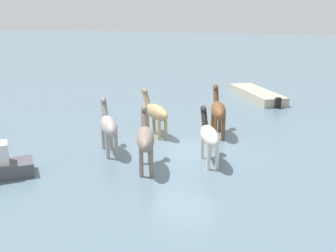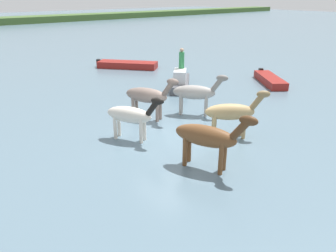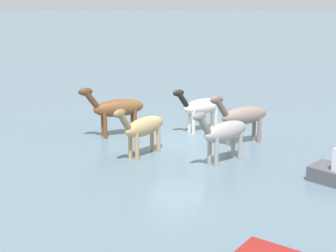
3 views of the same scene
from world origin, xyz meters
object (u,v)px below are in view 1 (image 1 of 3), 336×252
(horse_mid_herd, at_px, (145,138))
(horse_chestnut_trailing, at_px, (108,125))
(boat_dinghy_port, at_px, (257,95))
(horse_gray_outer, at_px, (209,136))
(horse_rear_stallion, at_px, (155,112))
(horse_dun_straggler, at_px, (218,110))

(horse_mid_herd, distance_m, horse_chestnut_trailing, 2.24)
(boat_dinghy_port, bearing_deg, horse_gray_outer, 147.23)
(horse_mid_herd, bearing_deg, horse_chestnut_trailing, 37.32)
(horse_chestnut_trailing, bearing_deg, horse_gray_outer, -123.52)
(horse_mid_herd, distance_m, horse_rear_stallion, 3.91)
(horse_dun_straggler, bearing_deg, horse_rear_stallion, 91.56)
(horse_gray_outer, height_order, horse_rear_stallion, horse_rear_stallion)
(horse_rear_stallion, bearing_deg, boat_dinghy_port, -65.77)
(horse_mid_herd, height_order, horse_rear_stallion, horse_mid_herd)
(horse_gray_outer, height_order, boat_dinghy_port, horse_gray_outer)
(horse_gray_outer, relative_size, boat_dinghy_port, 0.42)
(horse_mid_herd, xyz_separation_m, horse_rear_stallion, (1.30, -3.69, -0.04))
(horse_mid_herd, relative_size, boat_dinghy_port, 0.46)
(horse_chestnut_trailing, bearing_deg, horse_rear_stallion, -54.61)
(horse_dun_straggler, bearing_deg, horse_mid_herd, 143.77)
(horse_chestnut_trailing, distance_m, horse_gray_outer, 3.89)
(horse_mid_herd, bearing_deg, horse_gray_outer, -80.34)
(horse_dun_straggler, distance_m, boat_dinghy_port, 8.65)
(horse_chestnut_trailing, height_order, horse_gray_outer, horse_chestnut_trailing)
(horse_rear_stallion, height_order, boat_dinghy_port, horse_rear_stallion)
(horse_mid_herd, distance_m, horse_dun_straggler, 4.94)
(horse_gray_outer, bearing_deg, horse_chestnut_trailing, 67.07)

